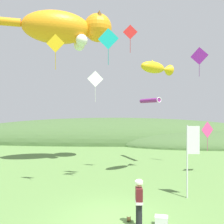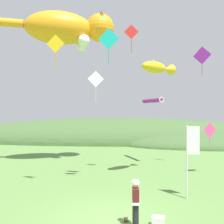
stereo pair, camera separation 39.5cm
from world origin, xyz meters
name	(u,v)px [view 2 (the right image)]	position (x,y,z in m)	size (l,w,h in m)	color
ground_plane	(109,220)	(0.00, 0.00, 0.00)	(120.00, 120.00, 0.00)	#5B8442
distant_hill_ridge	(131,141)	(2.04, 25.82, 0.00)	(50.96, 16.03, 6.67)	#426033
festival_attendant	(136,202)	(1.04, -0.60, 0.95)	(0.30, 0.42, 1.77)	black
kite_spool	(126,219)	(0.69, -0.14, 0.10)	(0.14, 0.20, 0.20)	olive
picnic_cooler	(158,221)	(1.91, -0.48, 0.18)	(0.55, 0.42, 0.36)	white
festival_banner_pole	(190,151)	(3.94, 2.54, 2.38)	(0.66, 0.08, 3.65)	silver
kite_giant_cat	(68,29)	(-3.71, 9.90, 10.92)	(9.69, 4.09, 3.01)	orange
kite_fish_windsock	(157,68)	(2.91, 6.62, 7.22)	(2.66, 2.44, 0.87)	gold
kite_tube_streamer	(152,101)	(3.16, 11.12, 5.22)	(1.49, 2.83, 0.44)	#8C268C
kite_diamond_red	(131,32)	(1.19, 6.52, 9.54)	(0.97, 0.04, 1.87)	red
kite_diamond_teal	(109,39)	(-0.22, 4.61, 8.55)	(1.23, 0.21, 2.14)	#19BFBF
kite_diamond_pink	(210,130)	(6.59, 7.32, 3.03)	(1.02, 0.57, 2.05)	#E53F8C
kite_diamond_gold	(55,44)	(-2.99, 3.25, 7.92)	(0.99, 0.09, 1.89)	yellow
kite_diamond_violet	(202,56)	(6.65, 9.18, 8.54)	(1.14, 0.76, 2.26)	purple
kite_diamond_white	(96,79)	(-1.00, 4.85, 6.23)	(0.94, 0.25, 1.86)	white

